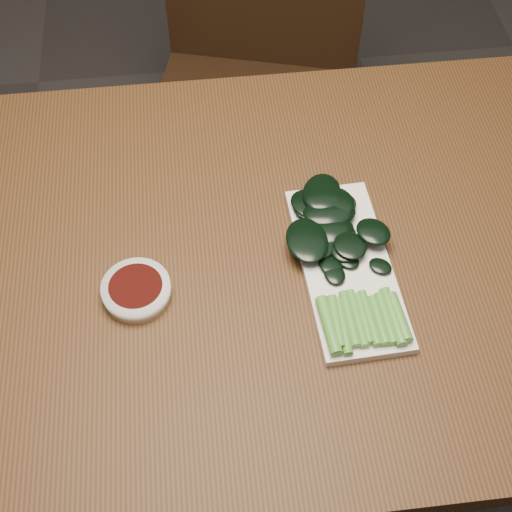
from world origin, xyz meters
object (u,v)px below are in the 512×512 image
object	(u,v)px
table	(233,281)
gai_lan	(336,241)
sauce_bowl	(136,290)
serving_plate	(346,267)
chair_far	(255,82)

from	to	relation	value
table	gai_lan	bearing A→B (deg)	-4.21
gai_lan	table	bearing A→B (deg)	175.79
table	gai_lan	xyz separation A→B (m)	(0.15, -0.01, 0.10)
table	sauce_bowl	size ratio (longest dim) A/B	14.09
sauce_bowl	gai_lan	distance (m)	0.30
table	serving_plate	bearing A→B (deg)	-15.83
serving_plate	gai_lan	distance (m)	0.04
table	chair_far	world-z (taller)	chair_far
table	serving_plate	distance (m)	0.19
serving_plate	gai_lan	xyz separation A→B (m)	(-0.01, 0.04, 0.02)
serving_plate	chair_far	bearing A→B (deg)	94.28
gai_lan	sauce_bowl	bearing A→B (deg)	-171.18
chair_far	sauce_bowl	xyz separation A→B (m)	(-0.25, -0.74, 0.27)
chair_far	table	bearing A→B (deg)	-83.74
serving_plate	gai_lan	world-z (taller)	gai_lan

